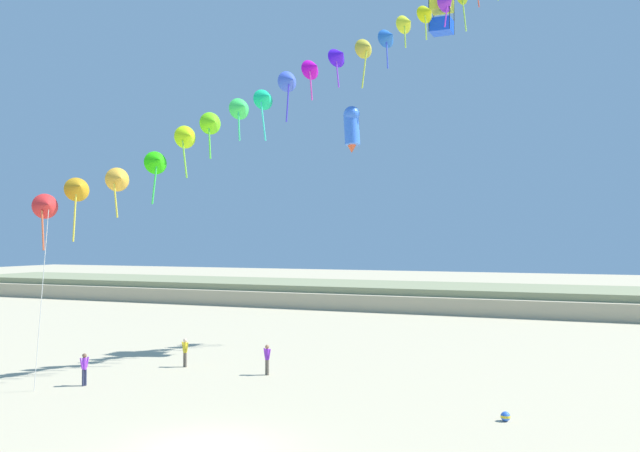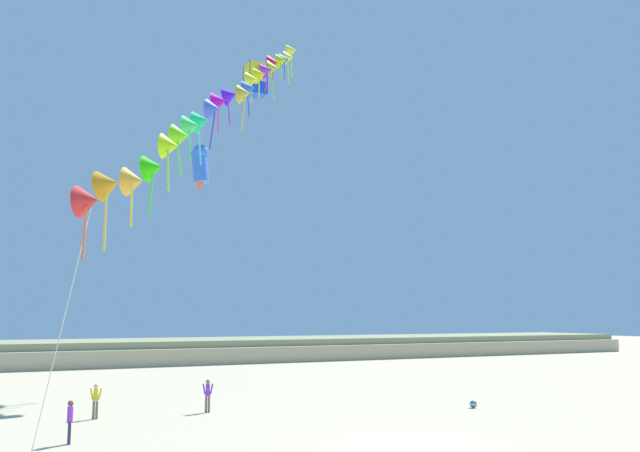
{
  "view_description": "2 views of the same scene",
  "coord_description": "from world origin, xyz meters",
  "px_view_note": "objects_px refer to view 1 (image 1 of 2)",
  "views": [
    {
      "loc": [
        11.54,
        -18.88,
        6.78
      ],
      "look_at": [
        0.66,
        8.14,
        7.32
      ],
      "focal_mm": 38.0,
      "sensor_mm": 36.0,
      "label": 1
    },
    {
      "loc": [
        -13.5,
        -19.53,
        4.4
      ],
      "look_at": [
        0.87,
        8.53,
        8.63
      ],
      "focal_mm": 38.0,
      "sensor_mm": 36.0,
      "label": 2
    }
  ],
  "objects_px": {
    "large_kite_low_lead": "(352,127)",
    "beach_ball": "(505,416)",
    "person_near_right": "(185,351)",
    "large_kite_mid_trail": "(442,15)",
    "person_mid_center": "(84,367)",
    "person_near_left": "(267,357)"
  },
  "relations": [
    {
      "from": "person_near_left",
      "to": "beach_ball",
      "type": "xyz_separation_m",
      "value": [
        12.01,
        -4.34,
        -0.69
      ]
    },
    {
      "from": "person_near_left",
      "to": "beach_ball",
      "type": "bearing_deg",
      "value": -19.89
    },
    {
      "from": "person_near_right",
      "to": "large_kite_low_lead",
      "type": "distance_m",
      "value": 16.11
    },
    {
      "from": "person_near_right",
      "to": "beach_ball",
      "type": "distance_m",
      "value": 17.6
    },
    {
      "from": "large_kite_low_lead",
      "to": "person_mid_center",
      "type": "bearing_deg",
      "value": -122.64
    },
    {
      "from": "large_kite_low_lead",
      "to": "beach_ball",
      "type": "bearing_deg",
      "value": -49.8
    },
    {
      "from": "person_near_left",
      "to": "large_kite_mid_trail",
      "type": "bearing_deg",
      "value": 59.52
    },
    {
      "from": "person_near_right",
      "to": "person_mid_center",
      "type": "xyz_separation_m",
      "value": [
        -1.75,
        -5.64,
        -0.0
      ]
    },
    {
      "from": "person_near_left",
      "to": "person_mid_center",
      "type": "height_order",
      "value": "person_near_left"
    },
    {
      "from": "person_mid_center",
      "to": "beach_ball",
      "type": "height_order",
      "value": "person_mid_center"
    },
    {
      "from": "person_near_right",
      "to": "large_kite_mid_trail",
      "type": "height_order",
      "value": "large_kite_mid_trail"
    },
    {
      "from": "person_near_right",
      "to": "large_kite_mid_trail",
      "type": "relative_size",
      "value": 0.68
    },
    {
      "from": "person_near_right",
      "to": "large_kite_low_lead",
      "type": "bearing_deg",
      "value": 48.4
    },
    {
      "from": "large_kite_low_lead",
      "to": "beach_ball",
      "type": "distance_m",
      "value": 20.71
    },
    {
      "from": "person_near_left",
      "to": "person_mid_center",
      "type": "relative_size",
      "value": 1.01
    },
    {
      "from": "person_mid_center",
      "to": "beach_ball",
      "type": "bearing_deg",
      "value": 3.15
    },
    {
      "from": "person_near_left",
      "to": "person_near_right",
      "type": "relative_size",
      "value": 1.0
    },
    {
      "from": "person_near_right",
      "to": "person_mid_center",
      "type": "height_order",
      "value": "person_near_right"
    },
    {
      "from": "person_mid_center",
      "to": "large_kite_low_lead",
      "type": "relative_size",
      "value": 0.53
    },
    {
      "from": "large_kite_mid_trail",
      "to": "person_near_right",
      "type": "bearing_deg",
      "value": -136.77
    },
    {
      "from": "person_mid_center",
      "to": "large_kite_low_lead",
      "type": "height_order",
      "value": "large_kite_low_lead"
    },
    {
      "from": "large_kite_mid_trail",
      "to": "person_near_left",
      "type": "bearing_deg",
      "value": -120.48
    }
  ]
}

